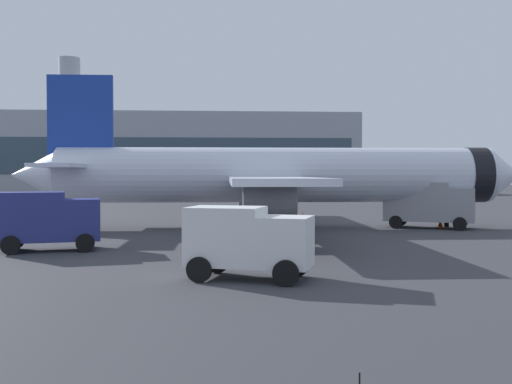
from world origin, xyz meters
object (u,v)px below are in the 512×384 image
Objects in this scene: service_truck at (48,218)px; safety_cone_outer at (2,236)px; fuel_truck at (428,203)px; safety_cone_mid at (294,219)px; cargo_van at (248,239)px; safety_cone_near at (440,223)px; safety_cone_far at (303,217)px; airplane_at_gate at (274,176)px.

service_truck reaches higher than safety_cone_outer.
safety_cone_outer is at bearing -163.86° from fuel_truck.
fuel_truck reaches higher than safety_cone_mid.
safety_cone_mid is at bearing 33.66° from safety_cone_outer.
cargo_van is 5.85× the size of safety_cone_outer.
service_truck is 7.55× the size of safety_cone_near.
fuel_truck is 10.26m from safety_cone_far.
safety_cone_near is at bearing 24.83° from service_truck.
safety_cone_outer is at bearing 136.74° from cargo_van.
airplane_at_gate is at bearing 177.55° from safety_cone_near.
service_truck is 26.46m from safety_cone_near.
cargo_van is at bearing -126.38° from safety_cone_near.
cargo_van reaches higher than safety_cone_mid.
cargo_van reaches higher than safety_cone_far.
cargo_van is 24.64m from safety_cone_near.
fuel_truck is at bearing -39.54° from safety_cone_far.
safety_cone_far is (-8.83, 6.24, 0.04)m from safety_cone_near.
cargo_van is 24.06m from safety_cone_mid.
safety_cone_outer reaches higher than safety_cone_far.
fuel_truck is 1.34× the size of cargo_van.
safety_cone_outer is (-12.72, 11.97, -1.04)m from cargo_van.
service_truck is at bearing -44.33° from safety_cone_outer.
airplane_at_gate is 18.03m from safety_cone_outer.
safety_cone_near is at bearing -20.79° from safety_cone_mid.
airplane_at_gate is at bearing 28.10° from safety_cone_outer.
safety_cone_far is at bearing 77.52° from cargo_van.
airplane_at_gate is 7.19m from safety_cone_far.
safety_cone_far is (-7.84, 6.47, -1.39)m from fuel_truck.
fuel_truck is 9.85m from safety_cone_mid.
safety_cone_outer is (-15.64, -8.35, -3.25)m from airplane_at_gate.
safety_cone_outer is at bearing -146.34° from safety_cone_mid.
fuel_truck is 27.44m from safety_cone_outer.
service_truck reaches higher than cargo_van.
airplane_at_gate reaches higher than safety_cone_near.
service_truck is at bearing -155.17° from safety_cone_near.
cargo_van is at bearing -102.48° from safety_cone_far.
fuel_truck is at bearing 16.14° from safety_cone_outer.
safety_cone_mid is at bearing -112.97° from safety_cone_far.
safety_cone_near is (11.68, -0.50, -3.32)m from airplane_at_gate.
airplane_at_gate reaches higher than fuel_truck.
service_truck is 23.06m from safety_cone_far.
cargo_van reaches higher than safety_cone_outer.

